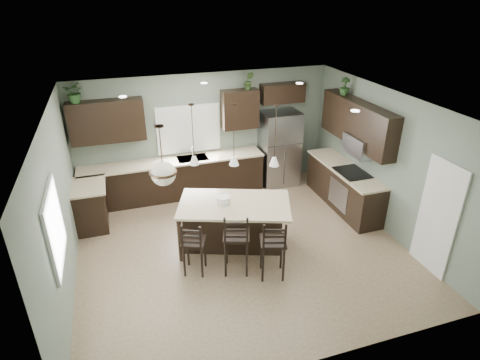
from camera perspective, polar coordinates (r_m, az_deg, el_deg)
name	(u,v)px	position (r m, az deg, el deg)	size (l,w,h in m)	color
ground	(241,248)	(7.82, 0.20, -9.59)	(6.00, 6.00, 0.00)	#9E8466
pantry_door	(438,218)	(7.56, 26.28, -4.84)	(0.04, 0.82, 2.04)	white
window_back	(188,129)	(9.40, -7.34, 7.23)	(1.35, 0.02, 1.00)	white
window_left	(54,227)	(6.12, -24.96, -6.13)	(0.02, 1.10, 1.00)	white
left_return_cabs	(91,207)	(8.79, -20.44, -3.59)	(0.60, 0.90, 0.90)	black
left_return_countertop	(88,186)	(8.58, -20.80, -0.84)	(0.66, 0.96, 0.04)	beige
back_lower_cabs	(175,179)	(9.49, -9.29, 0.10)	(4.20, 0.60, 0.90)	black
back_countertop	(173,161)	(9.28, -9.48, 2.65)	(4.20, 0.66, 0.04)	beige
sink_inset	(193,158)	(9.34, -6.76, 3.09)	(0.70, 0.45, 0.01)	gray
faucet	(193,153)	(9.26, -6.77, 3.85)	(0.02, 0.02, 0.28)	silver
back_upper_left	(107,121)	(9.00, -18.38, 7.92)	(1.55, 0.34, 0.90)	black
back_upper_right	(240,109)	(9.41, -0.01, 10.03)	(0.85, 0.34, 0.90)	black
fridge_header	(282,93)	(9.70, 6.04, 12.21)	(1.05, 0.34, 0.45)	black
right_lower_cabs	(344,187)	(9.30, 14.51, -1.02)	(0.60, 2.35, 0.90)	black
right_countertop	(345,168)	(9.09, 14.73, 1.60)	(0.66, 2.35, 0.04)	beige
cooktop	(352,173)	(8.87, 15.66, 1.03)	(0.58, 0.75, 0.02)	black
wall_oven_front	(338,195)	(8.94, 13.74, -2.07)	(0.01, 0.72, 0.60)	gray
right_upper_cabs	(357,123)	(8.81, 16.33, 7.82)	(0.34, 2.35, 0.90)	black
microwave	(360,145)	(8.70, 16.70, 4.73)	(0.40, 0.75, 0.40)	gray
refrigerator	(279,148)	(9.91, 5.57, 4.49)	(0.90, 0.74, 1.85)	#95959E
kitchen_island	(234,225)	(7.63, -0.79, -6.38)	(2.04, 1.16, 0.92)	black
serving_dish	(223,200)	(7.37, -2.37, -2.86)	(0.24, 0.24, 0.14)	white
bar_stool_left	(194,247)	(6.99, -6.53, -9.40)	(0.39, 0.39, 1.04)	black
bar_stool_center	(236,242)	(6.93, -0.52, -8.77)	(0.45, 0.45, 1.20)	black
bar_stool_right	(273,247)	(6.86, 4.68, -9.54)	(0.43, 0.43, 1.15)	black
pendant_left	(193,135)	(6.91, -6.72, 6.37)	(0.17, 0.17, 1.10)	white
pendant_center	(234,136)	(6.84, -0.88, 6.34)	(0.17, 0.17, 1.10)	silver
pendant_right	(275,136)	(6.84, 5.02, 6.24)	(0.17, 0.17, 1.10)	white
chandelier	(162,156)	(5.91, -11.08, 3.39)	(0.41, 0.41, 0.94)	beige
plant_back_left	(75,92)	(8.82, -22.45, 11.50)	(0.40, 0.35, 0.44)	#285223
plant_back_right	(249,81)	(9.29, 1.27, 13.95)	(0.22, 0.18, 0.40)	#2F4B20
plant_right_wall	(345,86)	(9.09, 14.69, 12.76)	(0.21, 0.21, 0.37)	#284D21
room_shell	(242,167)	(6.96, 0.23, 1.82)	(6.00, 6.00, 6.00)	slate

